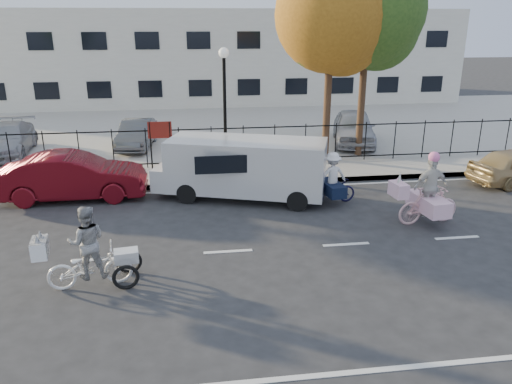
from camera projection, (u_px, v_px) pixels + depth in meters
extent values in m
plane|color=#333334|center=(228.00, 252.00, 12.25)|extent=(120.00, 120.00, 0.00)
cube|color=#A8A399|center=(216.00, 185.00, 16.95)|extent=(60.00, 0.10, 0.15)
cube|color=#A8A399|center=(214.00, 176.00, 17.93)|extent=(60.00, 2.20, 0.15)
cube|color=#A8A399|center=(204.00, 126.00, 26.26)|extent=(60.00, 15.60, 0.15)
cube|color=silver|center=(197.00, 55.00, 34.65)|extent=(34.00, 10.00, 6.00)
cylinder|color=black|center=(225.00, 114.00, 17.97)|extent=(0.12, 0.12, 4.00)
sphere|color=white|center=(224.00, 53.00, 17.26)|extent=(0.36, 0.36, 0.36)
cylinder|color=black|center=(151.00, 147.00, 17.98)|extent=(0.06, 0.06, 1.80)
cylinder|color=black|center=(171.00, 146.00, 18.07)|extent=(0.06, 0.06, 1.80)
cube|color=#59140F|center=(160.00, 130.00, 17.83)|extent=(0.85, 0.04, 0.60)
imported|color=white|center=(90.00, 267.00, 10.54)|extent=(1.81, 0.84, 0.91)
imported|color=silver|center=(87.00, 242.00, 10.35)|extent=(0.85, 0.71, 1.60)
cube|color=white|center=(40.00, 248.00, 10.12)|extent=(0.38, 0.59, 0.37)
cone|color=white|center=(40.00, 234.00, 10.15)|extent=(0.14, 0.14, 0.18)
cone|color=white|center=(36.00, 239.00, 9.93)|extent=(0.14, 0.14, 0.18)
torus|color=black|center=(126.00, 277.00, 10.46)|extent=(0.57, 0.16, 0.57)
torus|color=black|center=(129.00, 262.00, 11.12)|extent=(0.57, 0.16, 0.57)
cube|color=white|center=(126.00, 256.00, 10.68)|extent=(0.55, 0.42, 0.25)
imported|color=#FBBFC3|center=(428.00, 205.00, 13.78)|extent=(1.83, 0.70, 1.07)
imported|color=silver|center=(431.00, 187.00, 13.60)|extent=(1.03, 0.52, 1.69)
cube|color=#EDB4CC|center=(399.00, 190.00, 13.38)|extent=(0.39, 0.62, 0.39)
cone|color=silver|center=(400.00, 177.00, 13.27)|extent=(0.13, 0.13, 0.34)
cube|color=#EDB4CC|center=(429.00, 203.00, 13.76)|extent=(0.74, 1.45, 0.43)
sphere|color=pink|center=(434.00, 157.00, 13.33)|extent=(0.30, 0.30, 0.30)
imported|color=black|center=(331.00, 191.00, 15.35)|extent=(1.61, 0.76, 0.81)
imported|color=white|center=(332.00, 175.00, 15.19)|extent=(0.99, 0.66, 1.42)
cube|color=black|center=(307.00, 178.00, 14.97)|extent=(0.34, 0.53, 0.32)
cone|color=yellow|center=(306.00, 170.00, 15.07)|extent=(0.11, 0.21, 0.29)
cone|color=yellow|center=(309.00, 173.00, 14.76)|extent=(0.11, 0.21, 0.29)
cube|color=black|center=(332.00, 188.00, 15.32)|extent=(0.67, 1.23, 0.36)
cube|color=silver|center=(247.00, 165.00, 15.57)|extent=(5.19, 3.26, 1.62)
cube|color=silver|center=(161.00, 183.00, 15.38)|extent=(0.99, 1.81, 0.72)
cylinder|color=black|center=(193.00, 200.00, 14.86)|extent=(0.67, 0.42, 0.63)
cylinder|color=black|center=(192.00, 183.00, 16.34)|extent=(0.67, 0.42, 0.63)
cylinder|color=black|center=(305.00, 194.00, 15.30)|extent=(0.67, 0.42, 0.63)
cylinder|color=black|center=(294.00, 179.00, 16.78)|extent=(0.67, 0.42, 0.63)
imported|color=#5E0A13|center=(73.00, 176.00, 15.64)|extent=(4.48, 1.60, 1.47)
imported|color=#A0A1A7|center=(8.00, 139.00, 20.36)|extent=(2.00, 4.32, 1.22)
imported|color=#494E51|center=(137.00, 134.00, 21.38)|extent=(1.61, 3.66, 1.17)
imported|color=#AAACB2|center=(354.00, 127.00, 22.06)|extent=(2.74, 4.57, 1.46)
cylinder|color=#442D1D|center=(327.00, 102.00, 19.00)|extent=(0.28, 0.28, 4.85)
sphere|color=#9F6219|center=(331.00, 15.00, 17.98)|extent=(4.15, 4.15, 4.15)
sphere|color=#9F6219|center=(342.00, 35.00, 18.46)|extent=(3.05, 3.05, 3.05)
cylinder|color=#442D1D|center=(362.00, 96.00, 19.67)|extent=(0.28, 0.28, 5.05)
sphere|color=#385B1E|center=(368.00, 9.00, 18.60)|extent=(4.33, 4.33, 4.33)
sphere|color=#385B1E|center=(377.00, 29.00, 19.09)|extent=(3.17, 3.17, 3.17)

